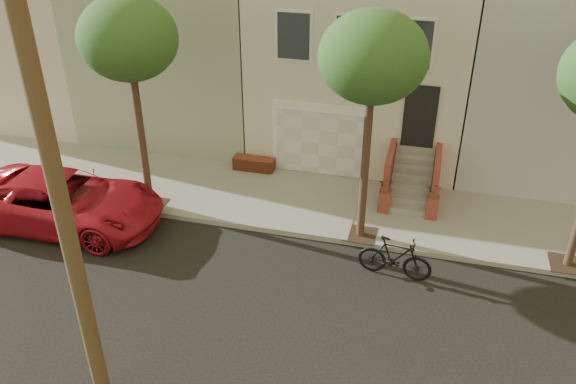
# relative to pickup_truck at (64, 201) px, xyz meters

# --- Properties ---
(ground) EXTENTS (90.00, 90.00, 0.00)m
(ground) POSITION_rel_pickup_truck_xyz_m (7.48, -2.49, -0.80)
(ground) COLOR black
(ground) RESTS_ON ground
(sidewalk) EXTENTS (40.00, 3.70, 0.15)m
(sidewalk) POSITION_rel_pickup_truck_xyz_m (7.48, 2.86, -0.72)
(sidewalk) COLOR gray
(sidewalk) RESTS_ON ground
(house_row) EXTENTS (33.10, 11.70, 7.00)m
(house_row) POSITION_rel_pickup_truck_xyz_m (7.48, 8.70, 2.85)
(house_row) COLOR #BDB0A1
(house_row) RESTS_ON sidewalk
(tree_left) EXTENTS (2.70, 2.57, 6.30)m
(tree_left) POSITION_rel_pickup_truck_xyz_m (1.98, 1.41, 4.46)
(tree_left) COLOR #2D2116
(tree_left) RESTS_ON sidewalk
(tree_mid) EXTENTS (2.70, 2.57, 6.30)m
(tree_mid) POSITION_rel_pickup_truck_xyz_m (8.48, 1.41, 4.46)
(tree_mid) COLOR #2D2116
(tree_mid) RESTS_ON sidewalk
(pickup_truck) EXTENTS (5.80, 2.77, 1.60)m
(pickup_truck) POSITION_rel_pickup_truck_xyz_m (0.00, 0.00, 0.00)
(pickup_truck) COLOR #A91422
(pickup_truck) RESTS_ON ground
(motorcycle) EXTENTS (1.95, 0.71, 1.15)m
(motorcycle) POSITION_rel_pickup_truck_xyz_m (9.57, -0.05, -0.23)
(motorcycle) COLOR black
(motorcycle) RESTS_ON ground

